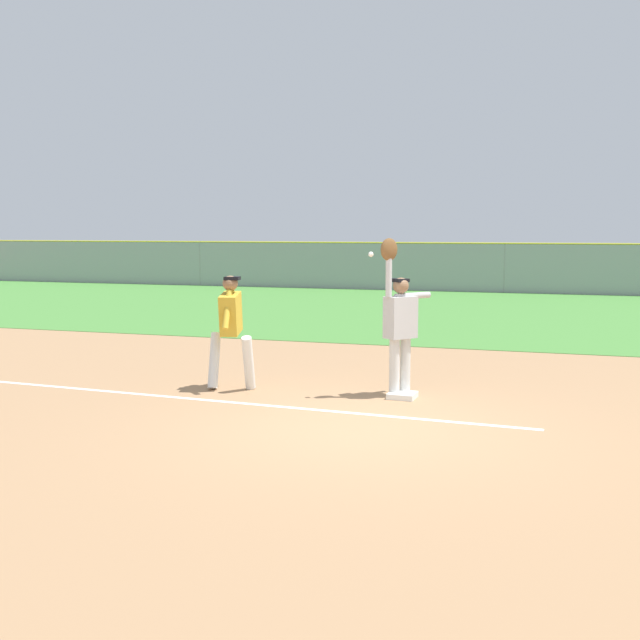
% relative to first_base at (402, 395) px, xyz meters
% --- Properties ---
extents(ground_plane, '(68.64, 68.64, 0.00)m').
position_rel_first_base_xyz_m(ground_plane, '(-0.11, -1.84, -0.04)').
color(ground_plane, '#A37A54').
extents(outfield_grass, '(50.94, 14.63, 0.01)m').
position_rel_first_base_xyz_m(outfield_grass, '(-0.11, 12.18, -0.04)').
color(outfield_grass, '#478438').
rests_on(outfield_grass, ground_plane).
extents(chalk_foul_line, '(11.98, 0.82, 0.01)m').
position_rel_first_base_xyz_m(chalk_foul_line, '(-4.00, -0.90, -0.04)').
color(chalk_foul_line, white).
rests_on(chalk_foul_line, ground_plane).
extents(first_base, '(0.40, 0.40, 0.08)m').
position_rel_first_base_xyz_m(first_base, '(0.00, 0.00, 0.00)').
color(first_base, white).
rests_on(first_base, ground_plane).
extents(fielder, '(0.65, 0.76, 2.28)m').
position_rel_first_base_xyz_m(fielder, '(-0.08, 0.10, 1.08)').
color(fielder, silver).
rests_on(fielder, ground_plane).
extents(runner, '(0.82, 0.84, 1.72)m').
position_rel_first_base_xyz_m(runner, '(-2.58, -0.19, 0.96)').
color(runner, white).
rests_on(runner, ground_plane).
extents(baseball, '(0.07, 0.07, 0.07)m').
position_rel_first_base_xyz_m(baseball, '(-0.44, -0.17, 2.01)').
color(baseball, white).
extents(outfield_fence, '(51.02, 0.08, 1.91)m').
position_rel_first_base_xyz_m(outfield_fence, '(-0.11, 19.50, 0.91)').
color(outfield_fence, '#93999E').
rests_on(outfield_fence, ground_plane).
extents(parked_car_silver, '(4.51, 2.33, 1.25)m').
position_rel_first_base_xyz_m(parked_car_silver, '(-9.59, 22.50, 0.63)').
color(parked_car_silver, '#B7B7BC').
rests_on(parked_car_silver, ground_plane).
extents(parked_car_green, '(4.54, 2.41, 1.25)m').
position_rel_first_base_xyz_m(parked_car_green, '(-3.36, 22.33, 0.63)').
color(parked_car_green, '#1E6B33').
rests_on(parked_car_green, ground_plane).
extents(parked_car_black, '(4.53, 2.37, 1.25)m').
position_rel_first_base_xyz_m(parked_car_black, '(3.26, 22.94, 0.63)').
color(parked_car_black, black).
rests_on(parked_car_black, ground_plane).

